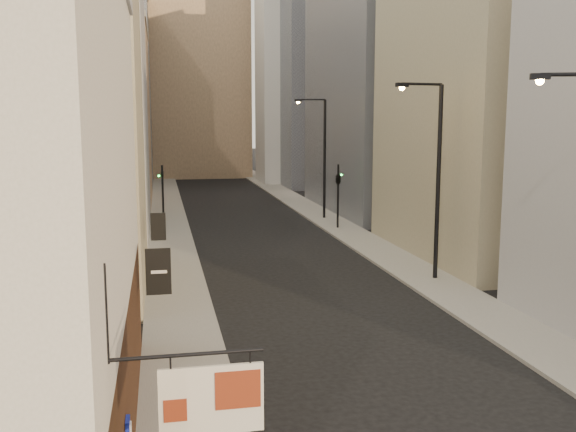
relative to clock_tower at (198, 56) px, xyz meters
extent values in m
cube|color=gray|center=(-5.50, -37.00, -17.56)|extent=(3.00, 140.00, 0.15)
cube|color=gray|center=(7.50, -37.00, -17.56)|extent=(3.00, 140.00, 0.15)
cube|color=#4F2E19|center=(-10.00, -83.00, -15.63)|extent=(6.00, 16.00, 4.00)
cylinder|color=black|center=(-5.90, -89.00, -12.73)|extent=(2.40, 0.06, 0.06)
cube|color=beige|center=(-5.50, -89.00, -13.48)|extent=(1.60, 0.06, 1.10)
cube|color=maroon|center=(-5.10, -89.00, -13.33)|extent=(0.70, 0.10, 0.60)
cube|color=maroon|center=(-6.05, -89.00, -13.58)|extent=(0.35, 0.10, 0.35)
cube|color=#1424BD|center=(-6.95, -85.80, -15.43)|extent=(0.08, 0.40, 0.50)
cube|color=black|center=(-6.30, -78.00, -14.03)|extent=(0.80, 0.08, 1.50)
cube|color=black|center=(-6.30, -68.00, -14.23)|extent=(0.70, 0.08, 1.30)
cube|color=gray|center=(-11.00, -66.00, -9.63)|extent=(8.00, 12.00, 16.00)
cube|color=#A2A2A8|center=(-11.00, -50.00, -7.63)|extent=(8.00, 16.00, 20.00)
cube|color=#8B6E51|center=(-11.00, -32.00, -9.13)|extent=(8.00, 18.00, 17.00)
cube|color=gray|center=(-11.00, -12.00, -5.63)|extent=(8.00, 20.00, 24.00)
cube|color=gray|center=(13.00, -62.00, -7.63)|extent=(8.00, 16.00, 20.00)
cube|color=gray|center=(13.00, -42.00, -4.63)|extent=(8.00, 20.00, 26.00)
cube|color=#8B6E51|center=(0.00, 0.00, -3.63)|extent=(14.00, 14.00, 28.00)
cube|color=silver|center=(11.00, -14.00, -0.63)|extent=(8.00, 8.00, 34.00)
cylinder|color=black|center=(6.76, -79.91, -7.85)|extent=(2.11, 0.80, 0.13)
cube|color=black|center=(5.73, -79.58, -7.90)|extent=(0.64, 0.41, 0.20)
sphere|color=#FFAF3F|center=(5.73, -79.58, -8.04)|extent=(0.26, 0.26, 0.26)
cylinder|color=black|center=(7.88, -67.62, -12.57)|extent=(0.22, 0.22, 10.12)
cylinder|color=black|center=(6.77, -67.78, -7.51)|extent=(2.25, 0.44, 0.13)
cube|color=black|center=(5.65, -67.93, -7.57)|extent=(0.65, 0.33, 0.20)
sphere|color=#FFAF3F|center=(5.65, -67.93, -7.71)|extent=(0.27, 0.27, 0.27)
cylinder|color=black|center=(7.43, -46.27, -12.63)|extent=(0.22, 0.22, 10.01)
cylinder|color=black|center=(6.33, -46.06, -7.62)|extent=(2.21, 0.56, 0.13)
cube|color=black|center=(5.24, -45.84, -7.68)|extent=(0.65, 0.36, 0.20)
sphere|color=#FFAF3F|center=(5.24, -45.84, -7.83)|extent=(0.27, 0.27, 0.27)
cylinder|color=black|center=(-5.96, -49.40, -15.13)|extent=(0.16, 0.16, 5.00)
imported|color=black|center=(-5.96, -49.40, -13.43)|extent=(0.54, 0.54, 1.32)
sphere|color=#19E533|center=(-6.21, -49.40, -13.43)|extent=(0.16, 0.16, 0.16)
cylinder|color=black|center=(7.18, -51.31, -15.13)|extent=(0.16, 0.16, 5.00)
imported|color=black|center=(7.18, -51.31, -13.43)|extent=(0.67, 0.67, 1.44)
sphere|color=#19E533|center=(7.43, -51.31, -13.43)|extent=(0.16, 0.16, 0.16)
camera|label=1|loc=(-6.18, -98.28, -9.25)|focal=40.00mm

